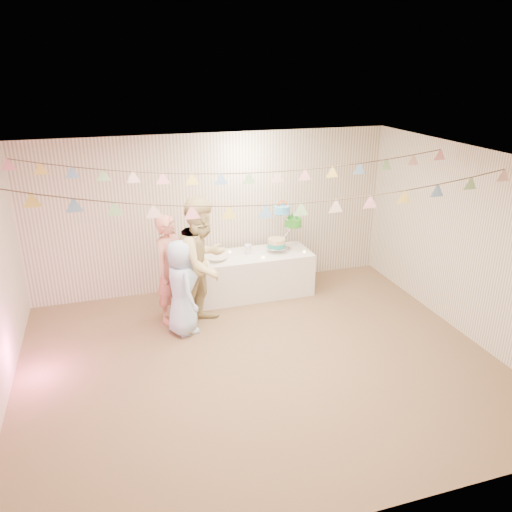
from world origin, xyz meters
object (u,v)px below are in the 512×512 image
object	(u,v)px
person_adult_a	(171,269)
person_adult_b	(203,263)
table	(253,274)
cake_stand	(285,225)
person_child	(182,287)

from	to	relation	value
person_adult_a	person_adult_b	distance (m)	0.52
table	cake_stand	xyz separation A→B (m)	(0.55, 0.05, 0.79)
cake_stand	person_adult_a	distance (m)	2.06
table	cake_stand	world-z (taller)	cake_stand
cake_stand	person_child	size ratio (longest dim) A/B	0.57
cake_stand	person_adult_b	world-z (taller)	person_adult_b
person_adult_b	person_child	xyz separation A→B (m)	(-0.34, -0.14, -0.27)
person_adult_b	person_child	size ratio (longest dim) A/B	1.39
table	person_adult_a	xyz separation A→B (m)	(-1.40, -0.50, 0.46)
cake_stand	person_adult_b	size ratio (longest dim) A/B	0.41
cake_stand	person_adult_a	bearing A→B (deg)	-164.24
cake_stand	person_child	distance (m)	2.14
person_adult_a	person_adult_b	size ratio (longest dim) A/B	0.85
person_adult_b	cake_stand	bearing A→B (deg)	-13.24
person_adult_a	person_adult_b	xyz separation A→B (m)	(0.43, -0.26, 0.15)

